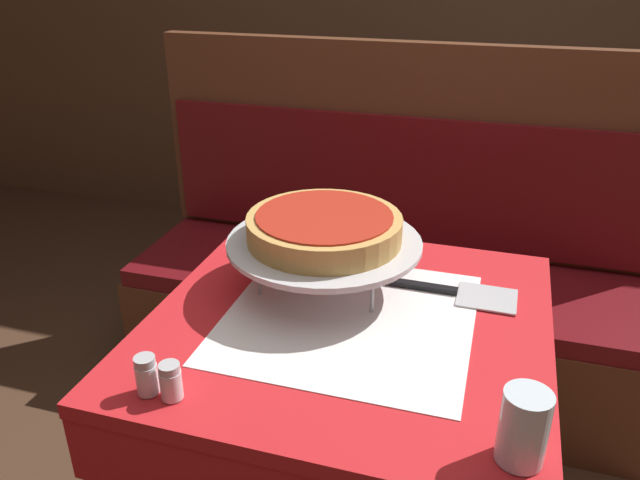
% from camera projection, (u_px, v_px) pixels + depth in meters
% --- Properties ---
extents(dining_table_front, '(0.77, 0.77, 0.78)m').
position_uv_depth(dining_table_front, '(348.00, 360.00, 1.27)').
color(dining_table_front, red).
rests_on(dining_table_front, ground_plane).
extents(dining_table_rear, '(0.74, 0.74, 0.78)m').
position_uv_depth(dining_table_rear, '(501.00, 151.00, 2.55)').
color(dining_table_rear, '#194799').
rests_on(dining_table_rear, ground_plane).
extents(booth_bench, '(1.73, 0.54, 1.15)m').
position_uv_depth(booth_bench, '(384.00, 294.00, 2.19)').
color(booth_bench, brown).
rests_on(booth_bench, ground_plane).
extents(back_wall_panel, '(6.00, 0.04, 2.40)m').
position_uv_depth(back_wall_panel, '(465.00, 1.00, 2.84)').
color(back_wall_panel, brown).
rests_on(back_wall_panel, ground_plane).
extents(pizza_pan_stand, '(0.40, 0.40, 0.11)m').
position_uv_depth(pizza_pan_stand, '(324.00, 244.00, 1.29)').
color(pizza_pan_stand, '#ADADB2').
rests_on(pizza_pan_stand, dining_table_front).
extents(deep_dish_pizza, '(0.32, 0.32, 0.06)m').
position_uv_depth(deep_dish_pizza, '(324.00, 227.00, 1.27)').
color(deep_dish_pizza, tan).
rests_on(deep_dish_pizza, pizza_pan_stand).
extents(pizza_server, '(0.29, 0.10, 0.01)m').
position_uv_depth(pizza_server, '(456.00, 292.00, 1.30)').
color(pizza_server, '#BCBCC1').
rests_on(pizza_server, dining_table_front).
extents(water_glass_near, '(0.07, 0.07, 0.11)m').
position_uv_depth(water_glass_near, '(524.00, 427.00, 0.86)').
color(water_glass_near, silver).
rests_on(water_glass_near, dining_table_front).
extents(salt_shaker, '(0.04, 0.04, 0.07)m').
position_uv_depth(salt_shaker, '(147.00, 375.00, 1.00)').
color(salt_shaker, silver).
rests_on(salt_shaker, dining_table_front).
extents(pepper_shaker, '(0.04, 0.04, 0.06)m').
position_uv_depth(pepper_shaker, '(171.00, 381.00, 0.99)').
color(pepper_shaker, silver).
rests_on(pepper_shaker, dining_table_front).
extents(condiment_caddy, '(0.14, 0.14, 0.14)m').
position_uv_depth(condiment_caddy, '(524.00, 113.00, 2.55)').
color(condiment_caddy, black).
rests_on(condiment_caddy, dining_table_rear).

